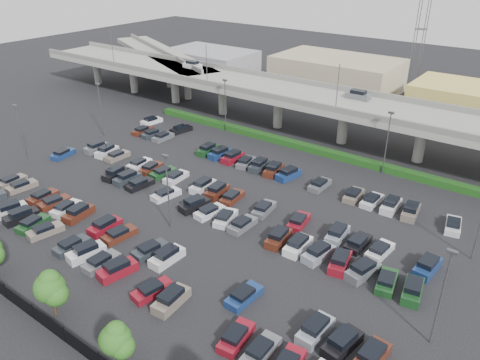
% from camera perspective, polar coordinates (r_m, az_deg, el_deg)
% --- Properties ---
extents(ground, '(280.00, 280.00, 0.00)m').
position_cam_1_polar(ground, '(66.64, -3.64, -2.84)').
color(ground, black).
extents(overpass, '(150.00, 13.00, 15.80)m').
position_cam_1_polar(overpass, '(88.82, 9.61, 9.44)').
color(overpass, gray).
rests_on(overpass, ground).
extents(on_ramp, '(50.93, 30.13, 8.80)m').
position_cam_1_polar(on_ramp, '(127.79, -9.57, 14.66)').
color(on_ramp, gray).
rests_on(on_ramp, ground).
extents(hedge, '(66.00, 1.60, 1.10)m').
position_cam_1_polar(hedge, '(85.03, 7.20, 4.21)').
color(hedge, '#163710').
rests_on(hedge, ground).
extents(fence, '(70.00, 0.10, 2.00)m').
position_cam_1_polar(fence, '(52.03, -24.48, -14.03)').
color(fence, black).
rests_on(fence, ground).
extents(tree_row, '(65.07, 3.66, 5.94)m').
position_cam_1_polar(tree_row, '(50.39, -23.16, -11.38)').
color(tree_row, '#332316').
rests_on(tree_row, ground).
extents(parked_cars, '(63.14, 41.67, 1.67)m').
position_cam_1_polar(parked_cars, '(64.10, -5.34, -3.54)').
color(parked_cars, '#57595F').
rests_on(parked_cars, ground).
extents(light_poles, '(66.90, 48.38, 10.30)m').
position_cam_1_polar(light_poles, '(67.67, -5.40, 3.47)').
color(light_poles, '#49494E').
rests_on(light_poles, ground).
extents(distant_buildings, '(138.00, 24.00, 9.00)m').
position_cam_1_polar(distant_buildings, '(112.64, 22.48, 9.77)').
color(distant_buildings, gray).
rests_on(distant_buildings, ground).
extents(comm_tower, '(2.40, 2.40, 30.00)m').
position_cam_1_polar(comm_tower, '(123.94, 21.26, 17.06)').
color(comm_tower, '#49494E').
rests_on(comm_tower, ground).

